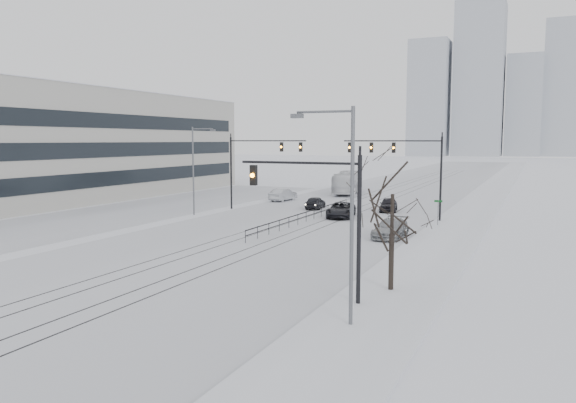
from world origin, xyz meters
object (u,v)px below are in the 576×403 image
(sedan_nb_front, at_px, (341,210))
(sedan_nb_far, at_px, (388,205))
(box_truck, at_px, (348,183))
(sedan_nb_right, at_px, (391,229))
(traffic_mast_near, at_px, (326,207))
(sedan_sb_outer, at_px, (283,195))
(bare_tree, at_px, (392,204))
(sedan_sb_inner, at_px, (315,203))

(sedan_nb_front, height_order, sedan_nb_far, sedan_nb_front)
(sedan_nb_front, relative_size, box_truck, 0.47)
(sedan_nb_front, relative_size, sedan_nb_right, 1.07)
(sedan_nb_front, xyz_separation_m, sedan_nb_far, (3.15, 6.62, -0.01))
(traffic_mast_near, relative_size, sedan_nb_front, 1.30)
(sedan_nb_front, bearing_deg, traffic_mast_near, -83.97)
(sedan_sb_outer, bearing_deg, box_truck, -104.57)
(bare_tree, height_order, sedan_nb_right, bare_tree)
(sedan_sb_outer, xyz_separation_m, sedan_nb_far, (14.83, -5.00, -0.03))
(bare_tree, xyz_separation_m, sedan_sb_inner, (-16.11, 30.81, -3.79))
(sedan_sb_outer, height_order, sedan_nb_right, sedan_sb_outer)
(sedan_sb_inner, distance_m, sedan_nb_front, 7.40)
(bare_tree, relative_size, sedan_nb_right, 1.20)
(traffic_mast_near, distance_m, box_truck, 54.78)
(bare_tree, relative_size, sedan_nb_front, 1.13)
(sedan_nb_front, bearing_deg, box_truck, 95.31)
(sedan_nb_right, bearing_deg, bare_tree, -74.38)
(sedan_sb_outer, bearing_deg, traffic_mast_near, 122.67)
(sedan_sb_outer, distance_m, sedan_nb_far, 15.65)
(sedan_sb_inner, distance_m, sedan_sb_outer, 9.11)
(sedan_nb_far, distance_m, box_truck, 20.26)
(bare_tree, relative_size, box_truck, 0.53)
(sedan_nb_far, relative_size, box_truck, 0.38)
(traffic_mast_near, distance_m, sedan_nb_front, 29.86)
(sedan_nb_right, bearing_deg, box_truck, 115.12)
(traffic_mast_near, relative_size, sedan_nb_far, 1.60)
(sedan_sb_outer, height_order, sedan_nb_far, sedan_sb_outer)
(traffic_mast_near, relative_size, bare_tree, 1.15)
(sedan_nb_right, xyz_separation_m, sedan_nb_far, (-4.17, 16.10, 0.01))
(box_truck, bearing_deg, sedan_sb_inner, 87.71)
(bare_tree, bearing_deg, sedan_nb_front, 113.90)
(sedan_sb_outer, relative_size, sedan_nb_front, 0.87)
(sedan_sb_inner, bearing_deg, sedan_sb_outer, -48.48)
(sedan_nb_front, bearing_deg, sedan_sb_inner, 120.32)
(box_truck, bearing_deg, traffic_mast_near, 97.76)
(sedan_nb_right, bearing_deg, sedan_sb_inner, 130.93)
(traffic_mast_near, height_order, sedan_nb_front, traffic_mast_near)
(sedan_nb_right, distance_m, box_truck, 36.53)
(sedan_nb_front, xyz_separation_m, box_truck, (-7.14, 24.05, 0.85))
(bare_tree, height_order, sedan_sb_inner, bare_tree)
(sedan_nb_far, bearing_deg, sedan_nb_right, -85.40)
(sedan_nb_front, bearing_deg, bare_tree, -77.33)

